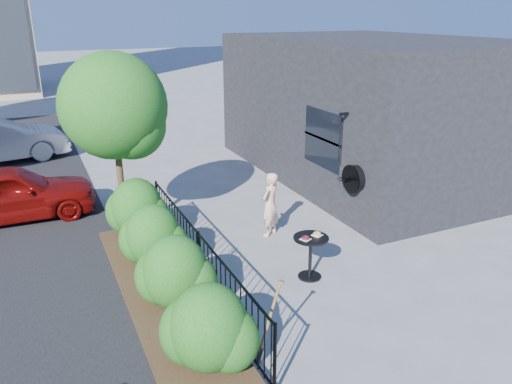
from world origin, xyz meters
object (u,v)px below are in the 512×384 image
cafe_table (311,250)px  car_red (9,193)px  woman (270,204)px  shovel (268,325)px  patio_tree (118,113)px

cafe_table → car_red: (-5.07, 5.41, 0.09)m
woman → shovel: (-1.89, -3.77, -0.18)m
cafe_table → shovel: size_ratio=0.71×
woman → shovel: size_ratio=1.16×
patio_tree → car_red: (-2.35, 2.11, -2.10)m
car_red → patio_tree: bearing=-130.7°
patio_tree → car_red: bearing=138.2°
patio_tree → cafe_table: patio_tree is taller
patio_tree → shovel: patio_tree is taller
shovel → car_red: (-3.34, 7.15, 0.11)m
patio_tree → woman: (2.88, -1.28, -2.04)m
patio_tree → car_red: 3.79m
patio_tree → woman: 3.75m
woman → patio_tree: bearing=-57.1°
patio_tree → cafe_table: size_ratio=4.46×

